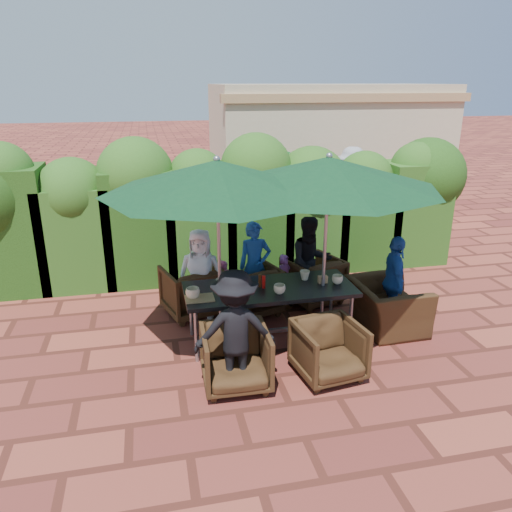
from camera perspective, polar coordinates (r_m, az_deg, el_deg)
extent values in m
plane|color=brown|center=(6.94, 0.02, -8.67)|extent=(80.00, 80.00, 0.00)
cube|color=black|center=(6.45, 1.56, -3.82)|extent=(2.19, 0.90, 0.05)
cube|color=gray|center=(6.71, 1.51, -8.57)|extent=(1.99, 0.05, 0.05)
cylinder|color=gray|center=(6.15, -6.83, -9.04)|extent=(0.05, 0.05, 0.70)
cylinder|color=gray|center=(6.77, -7.44, -6.28)|extent=(0.05, 0.05, 0.70)
cylinder|color=gray|center=(6.60, 10.75, -7.19)|extent=(0.05, 0.05, 0.70)
cylinder|color=gray|center=(7.18, 8.61, -4.79)|extent=(0.05, 0.05, 0.70)
cylinder|color=gray|center=(6.61, -3.97, -10.10)|extent=(0.44, 0.44, 0.03)
cylinder|color=gray|center=(6.12, -4.22, -0.39)|extent=(0.04, 0.04, 2.40)
cone|color=black|center=(5.86, -4.47, 9.05)|extent=(2.76, 2.76, 0.38)
sphere|color=gray|center=(5.82, -4.52, 10.99)|extent=(0.08, 0.08, 0.08)
cylinder|color=gray|center=(6.87, 7.39, -9.00)|extent=(0.44, 0.44, 0.03)
cylinder|color=gray|center=(6.40, 7.85, 0.38)|extent=(0.04, 0.04, 2.40)
cone|color=black|center=(6.15, 8.28, 9.41)|extent=(2.79, 2.79, 0.38)
sphere|color=gray|center=(6.12, 8.37, 11.25)|extent=(0.08, 0.08, 0.08)
imported|color=black|center=(7.37, -7.29, -3.66)|extent=(0.96, 0.92, 0.80)
imported|color=black|center=(7.32, -0.84, -3.61)|extent=(0.97, 0.94, 0.81)
imported|color=black|center=(7.75, 6.53, -2.48)|extent=(0.97, 0.94, 0.79)
imported|color=black|center=(5.66, -2.34, -11.27)|extent=(0.75, 0.71, 0.76)
imported|color=black|center=(5.88, 8.33, -10.32)|extent=(0.80, 0.77, 0.74)
imported|color=black|center=(7.10, 14.80, -4.72)|extent=(0.69, 1.03, 0.89)
imported|color=white|center=(7.16, -6.34, -2.07)|extent=(0.73, 0.55, 1.32)
imported|color=#1D4A9E|center=(7.41, -0.14, -1.14)|extent=(0.48, 0.39, 1.34)
imported|color=black|center=(7.53, 6.23, -0.69)|extent=(0.69, 0.45, 1.39)
imported|color=black|center=(5.49, -2.40, -8.51)|extent=(0.92, 0.47, 1.40)
imported|color=#1D4A9E|center=(7.17, 15.49, -2.80)|extent=(0.55, 0.83, 1.29)
imported|color=#CA4779|center=(7.46, -3.60, -3.37)|extent=(0.34, 0.31, 0.77)
imported|color=#994AA1|center=(7.59, 3.31, -2.78)|extent=(0.36, 0.34, 0.81)
imported|color=green|center=(10.91, 3.20, 7.06)|extent=(1.84, 0.86, 1.90)
imported|color=#CA4779|center=(11.20, 7.55, 6.36)|extent=(0.83, 0.60, 1.56)
imported|color=gray|center=(11.58, 10.77, 7.48)|extent=(1.34, 0.97, 1.90)
imported|color=beige|center=(6.14, -7.25, -4.24)|extent=(0.17, 0.17, 0.14)
imported|color=beige|center=(6.37, -3.94, -3.21)|extent=(0.15, 0.15, 0.14)
imported|color=beige|center=(6.24, 2.70, -3.79)|extent=(0.15, 0.15, 0.12)
imported|color=beige|center=(6.69, 5.60, -2.20)|extent=(0.14, 0.14, 0.13)
imported|color=beige|center=(6.62, 9.28, -2.66)|extent=(0.15, 0.15, 0.12)
cylinder|color=#B20C0A|center=(6.39, 0.89, -2.97)|extent=(0.04, 0.04, 0.17)
cylinder|color=#4C230C|center=(6.42, 0.46, -2.84)|extent=(0.04, 0.04, 0.17)
cube|color=#9E7B4C|center=(6.14, -6.46, -4.83)|extent=(0.35, 0.25, 0.02)
cube|color=tan|center=(6.36, -0.83, -3.43)|extent=(0.12, 0.06, 0.10)
cube|color=tan|center=(6.62, 7.63, -2.66)|extent=(0.12, 0.06, 0.10)
cube|color=#1A360E|center=(8.86, -26.21, 2.60)|extent=(1.15, 0.95, 2.02)
sphere|color=#1A360E|center=(8.67, -27.09, 8.37)|extent=(0.99, 0.99, 0.99)
cube|color=#1A360E|center=(8.71, -19.68, 2.07)|extent=(1.15, 0.95, 1.69)
sphere|color=#1A360E|center=(8.54, -20.24, 6.84)|extent=(1.12, 1.12, 1.12)
cube|color=#1A360E|center=(8.60, -13.16, 3.31)|extent=(1.15, 0.95, 1.92)
sphere|color=#1A360E|center=(8.41, -13.61, 8.96)|extent=(1.24, 1.24, 1.24)
cube|color=#1A360E|center=(8.65, -6.51, 3.49)|extent=(1.15, 0.95, 1.83)
sphere|color=#1A360E|center=(8.47, -6.72, 8.81)|extent=(0.98, 0.98, 0.98)
cube|color=#1A360E|center=(8.79, -0.01, 4.27)|extent=(1.15, 0.95, 1.95)
sphere|color=#1A360E|center=(8.60, -0.01, 9.92)|extent=(1.22, 1.22, 1.22)
cube|color=#1A360E|center=(9.08, 6.18, 3.73)|extent=(1.15, 0.95, 1.67)
sphere|color=#1A360E|center=(8.91, 6.35, 8.29)|extent=(1.29, 1.29, 1.29)
cube|color=#1A360E|center=(9.44, 11.97, 4.08)|extent=(1.15, 0.95, 1.69)
sphere|color=#1A360E|center=(9.28, 12.29, 8.53)|extent=(1.03, 1.03, 1.03)
cube|color=#1A360E|center=(9.86, 17.34, 4.81)|extent=(1.15, 0.95, 1.87)
sphere|color=#1A360E|center=(9.70, 17.83, 9.59)|extent=(0.93, 0.93, 0.93)
sphere|color=#1A360E|center=(9.96, 18.96, 8.70)|extent=(1.40, 1.40, 1.40)
cube|color=#C8B794|center=(13.95, 8.10, 12.29)|extent=(6.00, 3.00, 3.20)
cube|color=tan|center=(12.51, 10.78, 17.35)|extent=(6.20, 0.25, 0.20)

